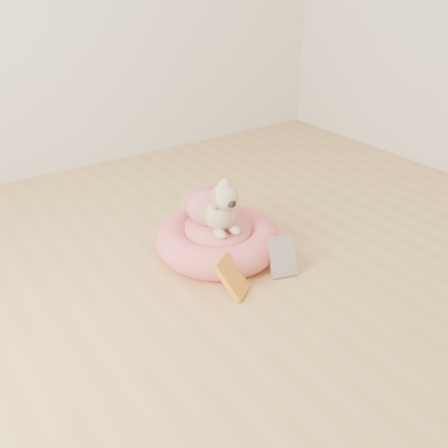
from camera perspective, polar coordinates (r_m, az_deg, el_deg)
floor at (r=1.98m, az=8.90°, el=-13.47°), size 4.50×4.50×0.00m
pet_bed at (r=2.46m, az=-0.66°, el=-1.81°), size 0.61×0.61×0.16m
dog at (r=2.36m, az=-1.22°, el=3.01°), size 0.29×0.41×0.28m
book_yellow at (r=2.17m, az=0.87°, el=-6.06°), size 0.18×0.18×0.17m
book_white at (r=2.31m, az=6.69°, el=-3.66°), size 0.15×0.14×0.18m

